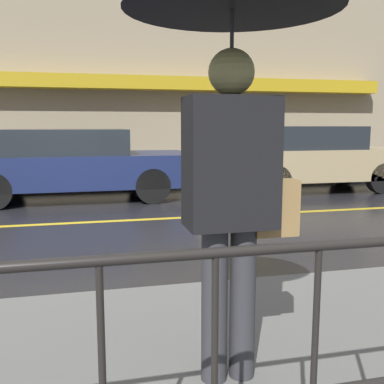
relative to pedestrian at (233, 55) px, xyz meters
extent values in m
plane|color=black|center=(-0.70, 4.83, -1.84)|extent=(80.00, 80.00, 0.00)
cube|color=slate|center=(-0.70, 9.16, -1.78)|extent=(28.00, 1.99, 0.12)
cube|color=gold|center=(-0.70, 4.83, -1.84)|extent=(25.20, 0.12, 0.01)
cube|color=gray|center=(-0.70, 10.30, 1.05)|extent=(28.00, 0.30, 5.78)
cube|color=#B79319|center=(-0.70, 9.88, 0.76)|extent=(16.80, 0.55, 0.35)
cylinder|color=black|center=(-0.70, -0.87, -0.75)|extent=(12.00, 0.04, 0.04)
cylinder|color=black|center=(0.02, -0.87, -1.23)|extent=(0.02, 0.02, 0.97)
cylinder|color=#333338|center=(-0.08, 0.00, -1.30)|extent=(0.14, 0.14, 0.85)
cylinder|color=#333338|center=(0.07, 0.00, -1.30)|extent=(0.14, 0.14, 0.85)
cube|color=black|center=(-0.01, 0.00, -0.53)|extent=(0.46, 0.28, 0.67)
sphere|color=#9A9358|center=(-0.01, 0.00, -0.08)|extent=(0.23, 0.23, 0.23)
cylinder|color=#262628|center=(-0.01, 0.00, -0.16)|extent=(0.02, 0.02, 0.75)
cube|color=#9E7A47|center=(0.25, 0.00, -0.78)|extent=(0.24, 0.12, 0.30)
cube|color=#19234C|center=(-0.90, 7.16, -1.24)|extent=(4.61, 1.94, 0.64)
cube|color=#1E2328|center=(-1.09, 7.16, -0.67)|extent=(2.40, 1.78, 0.49)
cylinder|color=black|center=(0.53, 8.02, -1.50)|extent=(0.68, 0.22, 0.68)
cylinder|color=black|center=(0.53, 6.30, -1.50)|extent=(0.68, 0.22, 0.68)
cylinder|color=black|center=(-2.33, 8.02, -1.50)|extent=(0.68, 0.22, 0.68)
cube|color=tan|center=(4.37, 7.16, -1.21)|extent=(4.09, 1.76, 0.68)
cube|color=#1E2328|center=(4.20, 7.16, -0.62)|extent=(2.13, 1.62, 0.50)
cylinder|color=black|center=(5.64, 7.93, -1.50)|extent=(0.68, 0.22, 0.68)
cylinder|color=black|center=(5.64, 6.39, -1.50)|extent=(0.68, 0.22, 0.68)
cylinder|color=black|center=(3.10, 7.93, -1.50)|extent=(0.68, 0.22, 0.68)
cylinder|color=black|center=(3.10, 6.39, -1.50)|extent=(0.68, 0.22, 0.68)
camera|label=1|loc=(-0.74, -2.19, -0.34)|focal=42.00mm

